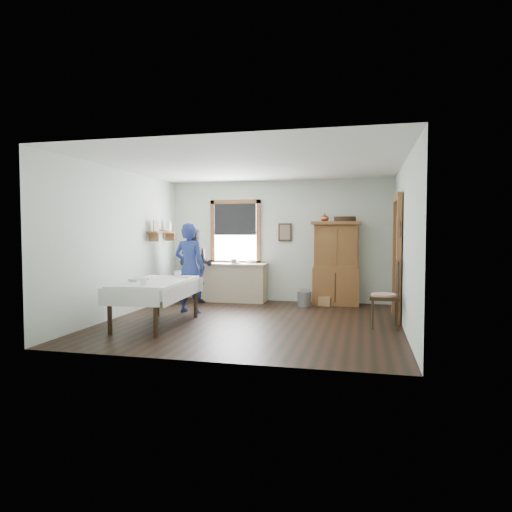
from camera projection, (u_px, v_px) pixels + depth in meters
name	position (u px, v px, depth m)	size (l,w,h in m)	color
room	(252.00, 244.00, 7.83)	(5.01, 5.01, 2.70)	black
window	(235.00, 229.00, 10.43)	(1.18, 0.07, 1.48)	white
doorway	(398.00, 254.00, 8.10)	(0.09, 1.14, 2.22)	#4F4138
wall_shelf	(163.00, 231.00, 9.85)	(0.24, 1.00, 0.44)	brown
framed_picture	(285.00, 232.00, 10.17)	(0.30, 0.04, 0.40)	#312011
rug_beater	(400.00, 222.00, 7.54)	(0.27, 0.27, 0.01)	black
work_counter	(234.00, 282.00, 10.21)	(1.50, 0.57, 0.86)	tan
china_hutch	(336.00, 263.00, 9.70)	(1.04, 0.49, 1.77)	brown
dining_table	(157.00, 303.00, 7.57)	(0.99, 1.88, 0.75)	white
spindle_chair	(385.00, 294.00, 7.37)	(0.51, 0.51, 1.10)	#312011
pail	(304.00, 299.00, 9.54)	(0.29, 0.29, 0.31)	gray
wicker_basket	(324.00, 301.00, 9.66)	(0.33, 0.23, 0.19)	#AD804E
woman_blue	(190.00, 271.00, 8.77)	(0.59, 0.38, 1.60)	navy
figure_dark	(195.00, 268.00, 9.98)	(0.74, 0.57, 1.52)	black
table_cup_a	(178.00, 273.00, 8.28)	(0.13, 0.13, 0.10)	white
table_cup_b	(143.00, 282.00, 6.87)	(0.11, 0.11, 0.10)	white
table_bowl	(134.00, 280.00, 7.44)	(0.22, 0.22, 0.05)	white
counter_book	(232.00, 263.00, 10.07)	(0.15, 0.21, 0.02)	#765F4E
counter_bowl	(251.00, 262.00, 10.17)	(0.21, 0.21, 0.07)	white
shelf_bowl	(163.00, 230.00, 9.86)	(0.22, 0.22, 0.05)	white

